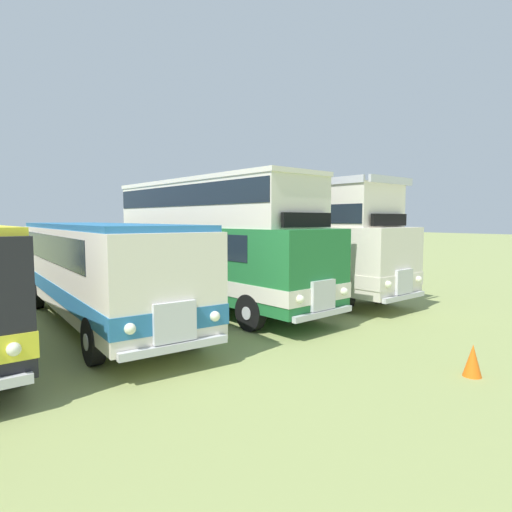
{
  "coord_description": "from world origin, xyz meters",
  "views": [
    {
      "loc": [
        3.81,
        -13.06,
        3.12
      ],
      "look_at": [
        14.63,
        0.72,
        1.62
      ],
      "focal_mm": 30.26,
      "sensor_mm": 36.0,
      "label": 1
    }
  ],
  "objects_px": {
    "bus_eighth_in_row": "(212,238)",
    "cone_near_end": "(473,360)",
    "bus_seventh_in_row": "(98,265)",
    "bus_ninth_in_row": "(286,237)"
  },
  "relations": [
    {
      "from": "bus_eighth_in_row",
      "to": "cone_near_end",
      "type": "bearing_deg",
      "value": -87.61
    },
    {
      "from": "bus_seventh_in_row",
      "to": "bus_eighth_in_row",
      "type": "height_order",
      "value": "bus_eighth_in_row"
    },
    {
      "from": "bus_ninth_in_row",
      "to": "bus_seventh_in_row",
      "type": "bearing_deg",
      "value": -176.64
    },
    {
      "from": "bus_seventh_in_row",
      "to": "cone_near_end",
      "type": "distance_m",
      "value": 10.16
    },
    {
      "from": "bus_ninth_in_row",
      "to": "cone_near_end",
      "type": "relative_size",
      "value": 16.93
    },
    {
      "from": "bus_ninth_in_row",
      "to": "cone_near_end",
      "type": "bearing_deg",
      "value": -110.81
    },
    {
      "from": "cone_near_end",
      "to": "bus_ninth_in_row",
      "type": "bearing_deg",
      "value": 69.19
    },
    {
      "from": "cone_near_end",
      "to": "bus_eighth_in_row",
      "type": "bearing_deg",
      "value": 92.39
    },
    {
      "from": "bus_ninth_in_row",
      "to": "bus_eighth_in_row",
      "type": "bearing_deg",
      "value": -172.44
    },
    {
      "from": "bus_seventh_in_row",
      "to": "bus_ninth_in_row",
      "type": "distance_m",
      "value": 8.02
    }
  ]
}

